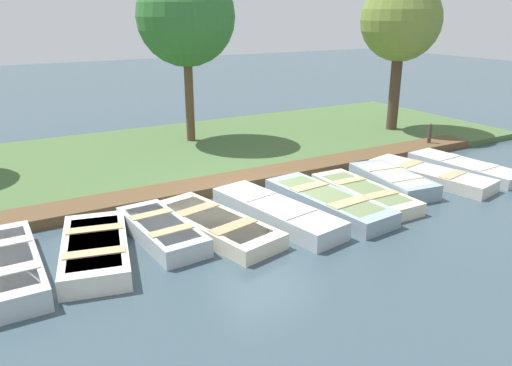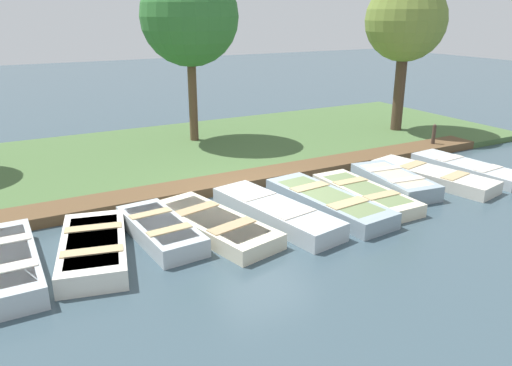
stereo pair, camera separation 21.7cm
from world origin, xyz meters
name	(u,v)px [view 2 (the right image)]	position (x,y,z in m)	size (l,w,h in m)	color
ground_plane	(260,204)	(0.00, 0.00, 0.00)	(80.00, 80.00, 0.00)	#384C56
shore_bank	(187,153)	(-5.00, 0.00, 0.10)	(8.00, 24.00, 0.20)	#476638
dock_walkway	(233,182)	(-1.50, 0.00, 0.13)	(1.02, 18.28, 0.26)	brown
rowboat_1	(8,264)	(0.88, -5.77, 0.22)	(3.17, 1.03, 0.44)	#B2BCC1
rowboat_2	(94,248)	(0.97, -4.25, 0.21)	(3.08, 1.83, 0.42)	silver
rowboat_3	(160,230)	(0.74, -2.83, 0.20)	(2.74, 1.20, 0.41)	#B2BCC1
rowboat_4	(213,224)	(0.96, -1.70, 0.18)	(3.54, 1.91, 0.36)	beige
rowboat_5	(275,212)	(1.10, -0.21, 0.22)	(3.70, 1.62, 0.43)	#B2BCC1
rowboat_6	(327,202)	(1.13, 1.25, 0.20)	(3.67, 1.46, 0.40)	#8C9EA8
rowboat_7	(365,194)	(1.06, 2.48, 0.17)	(3.15, 1.04, 0.34)	beige
rowboat_8	(394,181)	(0.78, 3.73, 0.22)	(2.72, 1.43, 0.44)	#8C9EA8
rowboat_9	(432,176)	(0.87, 5.10, 0.18)	(3.63, 1.74, 0.36)	beige
rowboat_10	(468,168)	(0.82, 6.61, 0.16)	(3.43, 1.34, 0.33)	#B2BCC1
mooring_post_far	(433,137)	(-1.50, 7.66, 0.47)	(0.12, 0.12, 0.94)	#47382D
park_tree_left	(189,17)	(-6.14, 0.75, 4.38)	(3.27, 3.27, 6.04)	brown
park_tree_center	(406,22)	(-3.91, 8.25, 4.19)	(2.95, 2.95, 5.72)	#4C3828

